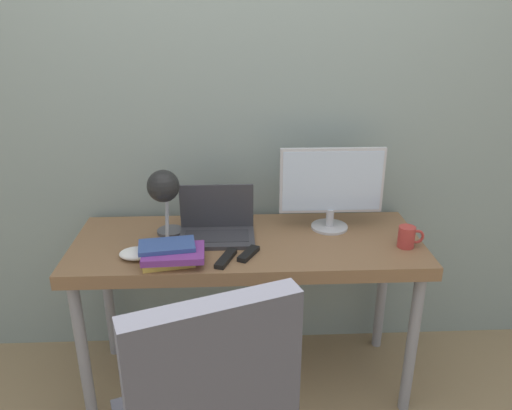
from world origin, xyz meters
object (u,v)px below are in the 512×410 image
Objects in this scene: monitor at (332,185)px; desk_lamp at (164,191)px; mug at (407,237)px; game_controller at (137,253)px; book_stack at (170,253)px; laptop at (217,227)px.

monitor reaches higher than desk_lamp.
game_controller is (-1.15, -0.05, -0.03)m from mug.
game_controller is at bearing 164.93° from book_stack.
monitor is at bearing 10.15° from desk_lamp.
laptop is at bearing 14.86° from desk_lamp.
desk_lamp is 2.35× the size of game_controller.
monitor is 0.75m from desk_lamp.
desk_lamp is 2.97× the size of mug.
monitor is at bearing 144.48° from mug.
book_stack is (0.03, -0.17, -0.21)m from desk_lamp.
monitor reaches higher than game_controller.
book_stack is at bearing -174.95° from mug.
desk_lamp reaches higher than mug.
game_controller is (-0.14, 0.04, -0.02)m from book_stack.
game_controller is at bearing -149.95° from laptop.
monitor is at bearing 8.18° from laptop.
monitor is 1.72× the size of book_stack.
book_stack is at bearing -129.14° from laptop.
mug is (1.01, 0.09, 0.01)m from book_stack.
laptop is at bearing 50.86° from book_stack.
monitor is 3.28× the size of game_controller.
monitor is (0.53, 0.08, 0.16)m from laptop.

